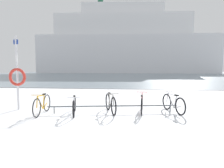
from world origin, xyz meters
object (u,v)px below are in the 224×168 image
bicycle_1 (74,106)px  bicycle_3 (142,104)px  bicycle_2 (111,103)px  ferry_ship (125,45)px  rescue_post (17,75)px  bicycle_0 (42,105)px  bicycle_4 (173,103)px

bicycle_1 → bicycle_3: (2.67, 0.59, 0.02)m
bicycle_2 → ferry_ship: bearing=92.1°
bicycle_3 → rescue_post: 5.48m
bicycle_0 → bicycle_3: (3.92, 0.76, -0.02)m
bicycle_3 → ferry_ship: (-3.32, 55.11, 8.85)m
bicycle_0 → rescue_post: size_ratio=0.54×
bicycle_0 → bicycle_3: bearing=11.0°
bicycle_3 → bicycle_0: bearing=-169.0°
bicycle_1 → bicycle_2: 1.45m
bicycle_0 → rescue_post: bearing=155.1°
bicycle_4 → ferry_ship: size_ratio=0.03×
bicycle_3 → bicycle_4: (1.28, 0.17, 0.01)m
bicycle_4 → ferry_ship: bearing=94.8°
ferry_ship → rescue_post: bearing=-92.1°
bicycle_2 → bicycle_3: bicycle_2 is taller
bicycle_1 → ferry_ship: size_ratio=0.03×
rescue_post → ferry_ship: 55.77m
bicycle_1 → bicycle_2: bicycle_2 is taller
bicycle_1 → rescue_post: bearing=169.4°
bicycle_0 → ferry_ship: 56.57m
bicycle_1 → rescue_post: rescue_post is taller
bicycle_2 → bicycle_3: 1.29m
bicycle_2 → bicycle_0: bearing=-168.1°
bicycle_1 → bicycle_4: bearing=11.0°
bicycle_1 → bicycle_3: 2.73m
bicycle_3 → rescue_post: (-5.36, -0.09, 1.14)m
rescue_post → ferry_ship: bearing=87.9°
bicycle_3 → bicycle_1: bearing=-167.4°
bicycle_0 → ferry_ship: (0.60, 55.87, 8.83)m
bicycle_2 → bicycle_3: size_ratio=0.94×
bicycle_3 → bicycle_4: 1.29m
bicycle_1 → rescue_post: size_ratio=0.53×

